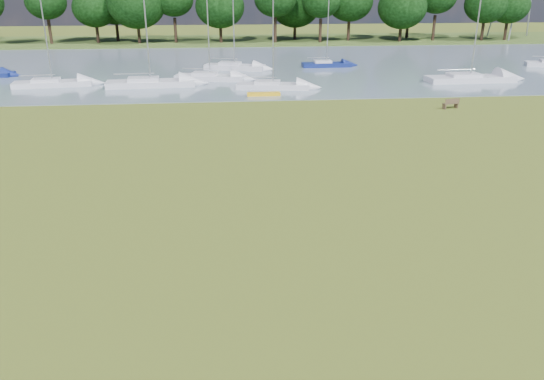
{
  "coord_description": "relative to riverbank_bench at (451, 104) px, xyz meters",
  "views": [
    {
      "loc": [
        -3.34,
        -22.3,
        9.35
      ],
      "look_at": [
        -1.32,
        -2.0,
        1.36
      ],
      "focal_mm": 35.0,
      "sensor_mm": 36.0,
      "label": 1
    }
  ],
  "objects": [
    {
      "name": "sailboat_5",
      "position": [
        -24.9,
        11.98,
        0.15
      ],
      "size": [
        8.44,
        2.86,
        10.23
      ],
      "rotation": [
        0.0,
        0.0,
        0.07
      ],
      "color": "silver",
      "rests_on": "river"
    },
    {
      "name": "far_bank",
      "position": [
        -14.92,
        54.31,
        -0.42
      ],
      "size": [
        220.0,
        20.0,
        0.4
      ],
      "primitive_type": "cube",
      "color": "#4C6626",
      "rests_on": "ground"
    },
    {
      "name": "river",
      "position": [
        -14.92,
        24.31,
        -0.42
      ],
      "size": [
        220.0,
        40.0,
        0.1
      ],
      "primitive_type": "cube",
      "color": "slate",
      "rests_on": "ground"
    },
    {
      "name": "sailboat_4",
      "position": [
        -13.3,
        9.71,
        0.07
      ],
      "size": [
        7.04,
        3.03,
        8.89
      ],
      "rotation": [
        0.0,
        0.0,
        -0.17
      ],
      "color": "silver",
      "rests_on": "river"
    },
    {
      "name": "riverbank_bench",
      "position": [
        0.0,
        0.0,
        0.0
      ],
      "size": [
        1.4,
        0.75,
        0.83
      ],
      "rotation": [
        0.0,
        0.0,
        0.27
      ],
      "color": "brown",
      "rests_on": "ground"
    },
    {
      "name": "ground",
      "position": [
        -14.92,
        -17.69,
        -0.42
      ],
      "size": [
        220.0,
        220.0,
        0.0
      ],
      "primitive_type": "plane",
      "color": "olive"
    },
    {
      "name": "kayak",
      "position": [
        -14.38,
        6.44,
        -0.22
      ],
      "size": [
        2.93,
        0.73,
        0.29
      ],
      "primitive_type": "cube",
      "rotation": [
        0.0,
        0.0,
        0.02
      ],
      "color": "yellow",
      "rests_on": "river"
    },
    {
      "name": "sailboat_1",
      "position": [
        -19.24,
        15.06,
        0.1
      ],
      "size": [
        7.37,
        3.65,
        9.4
      ],
      "rotation": [
        0.0,
        0.0,
        -0.24
      ],
      "color": "silver",
      "rests_on": "river"
    },
    {
      "name": "sailboat_6",
      "position": [
        -5.6,
        22.77,
        0.1
      ],
      "size": [
        5.8,
        1.76,
        8.3
      ],
      "rotation": [
        0.0,
        0.0,
        0.03
      ],
      "color": "navy",
      "rests_on": "river"
    },
    {
      "name": "sailboat_8",
      "position": [
        -34.28,
        12.98,
        0.09
      ],
      "size": [
        7.42,
        2.94,
        8.7
      ],
      "rotation": [
        0.0,
        0.0,
        0.13
      ],
      "color": "silver",
      "rests_on": "river"
    },
    {
      "name": "sailboat_9",
      "position": [
        6.79,
        11.43,
        0.14
      ],
      "size": [
        8.87,
        2.76,
        9.75
      ],
      "rotation": [
        0.0,
        0.0,
        0.03
      ],
      "color": "silver",
      "rests_on": "river"
    },
    {
      "name": "tree_line",
      "position": [
        -24.33,
        50.31,
        5.8
      ],
      "size": [
        124.19,
        8.62,
        10.44
      ],
      "color": "black",
      "rests_on": "far_bank"
    },
    {
      "name": "sailboat_0",
      "position": [
        -16.51,
        21.75,
        0.14
      ],
      "size": [
        7.13,
        3.87,
        7.97
      ],
      "rotation": [
        0.0,
        0.0,
        -0.3
      ],
      "color": "silver",
      "rests_on": "river"
    }
  ]
}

